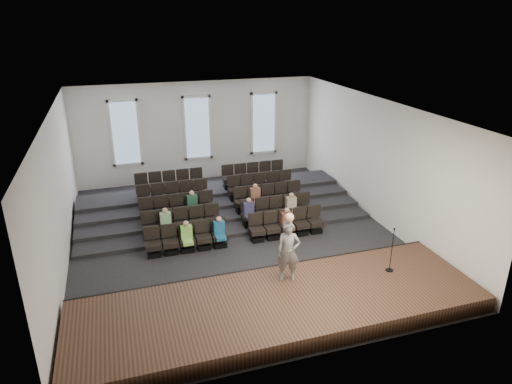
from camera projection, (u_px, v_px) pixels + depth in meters
ground at (235, 236)px, 17.64m from camera, size 14.00×14.00×0.00m
ceiling at (232, 107)px, 15.81m from camera, size 12.00×14.00×0.02m
wall_back at (197, 132)px, 22.95m from camera, size 12.00×0.04×5.00m
wall_front at (312, 272)px, 10.50m from camera, size 12.00×0.04×5.00m
wall_left at (57, 194)px, 15.03m from camera, size 0.04×14.00×5.00m
wall_right at (377, 161)px, 18.42m from camera, size 0.04×14.00×5.00m
stage at (281, 306)px, 13.02m from camera, size 11.80×3.60×0.50m
stage_lip at (261, 275)px, 14.59m from camera, size 11.80×0.06×0.52m
risers at (216, 202)px, 20.38m from camera, size 11.80×4.80×0.60m
seating_rows at (224, 205)px, 18.76m from camera, size 6.80×4.70×1.67m
windows at (197, 128)px, 22.82m from camera, size 8.44×0.10×3.24m
audience at (232, 214)px, 17.63m from camera, size 5.45×2.64×1.10m
speaker at (288, 251)px, 13.56m from camera, size 0.80×0.66×1.89m
mic_stand at (391, 258)px, 14.20m from camera, size 0.25×0.25×1.48m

